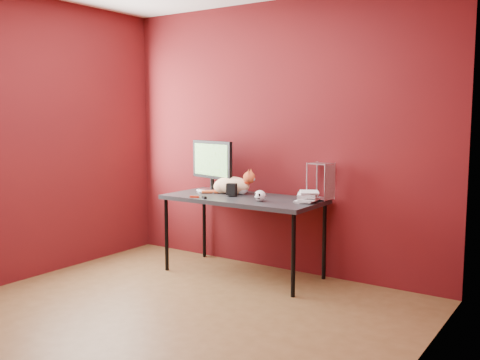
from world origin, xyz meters
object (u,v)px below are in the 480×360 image
Objects in this scene: desk at (243,202)px; cat at (232,185)px; skull_mug at (260,196)px; monitor at (212,163)px; book_stack at (300,140)px; speaker at (232,190)px.

desk is 0.26m from cat.
monitor is at bearing 162.30° from skull_mug.
book_stack is at bearing 6.04° from desk.
speaker reaches higher than desk.
skull_mug is at bearing -146.50° from book_stack.
book_stack is at bearing 36.26° from skull_mug.
book_stack reaches higher than speaker.
desk is 0.82m from book_stack.
desk is 2.59× the size of monitor.
book_stack is at bearing -9.30° from speaker.
monitor is 5.60× the size of skull_mug.
monitor is at bearing 163.31° from desk.
skull_mug is 0.84× the size of speaker.
speaker is at bearing -67.92° from cat.
speaker is (0.08, -0.13, -0.03)m from cat.
skull_mug is 0.61m from book_stack.
cat is (-0.20, 0.10, 0.14)m from desk.
book_stack reaches higher than desk.
desk is 14.54× the size of skull_mug.
book_stack is (0.76, -0.05, 0.46)m from cat.
monitor is (-0.47, 0.14, 0.33)m from desk.
speaker is at bearing 167.09° from skull_mug.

